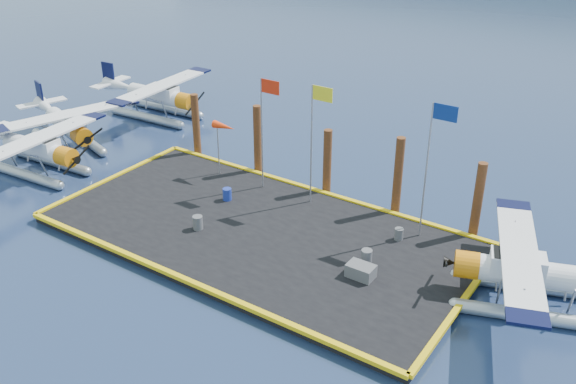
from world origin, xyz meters
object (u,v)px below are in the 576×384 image
flagpole_yellow (315,127)px  piling_1 (258,142)px  seaplane_d (525,276)px  drum_2 (367,257)px  drum_4 (399,234)px  piling_4 (477,203)px  windsock (224,128)px  seaplane_a (39,151)px  seaplane_c (159,98)px  piling_0 (196,127)px  crate (361,271)px  piling_2 (327,164)px  piling_3 (398,179)px  flagpole_red (265,117)px  drum_0 (227,194)px  seaplane_b (68,127)px  flagpole_blue (433,152)px  drum_3 (198,223)px

flagpole_yellow → piling_1: bearing=161.2°
seaplane_d → piling_1: bearing=56.9°
drum_2 → drum_4: 2.62m
piling_4 → windsock: bearing=-173.3°
seaplane_a → seaplane_c: seaplane_c is taller
seaplane_a → piling_0: piling_0 is taller
drum_2 → crate: drum_2 is taller
piling_2 → piling_3: bearing=0.0°
flagpole_red → drum_4: bearing=-6.2°
flagpole_red → seaplane_d: bearing=-8.7°
windsock → piling_0: piling_0 is taller
drum_4 → drum_0: bearing=-171.5°
seaplane_b → flagpole_blue: bearing=112.0°
piling_2 → piling_4: (8.00, 0.00, 0.10)m
drum_4 → piling_4: (2.64, 2.49, 1.31)m
piling_4 → drum_2: bearing=-120.0°
crate → piling_4: piling_4 is taller
drum_4 → piling_4: piling_4 is taller
drum_3 → flagpole_red: 6.46m
piling_0 → piling_2: size_ratio=1.05×
seaplane_b → drum_4: seaplane_b is taller
piling_1 → piling_3: piling_3 is taller
drum_3 → crate: drum_3 is taller
flagpole_blue → seaplane_c: bearing=166.2°
drum_2 → flagpole_red: (-7.85, 3.49, 3.66)m
seaplane_c → piling_4: (23.74, -3.78, 0.58)m
drum_0 → drum_3: (0.71, -3.09, 0.02)m
seaplane_b → drum_2: size_ratio=13.09×
crate → windsock: windsock is taller
crate → seaplane_d: bearing=21.5°
seaplane_a → piling_0: 8.95m
piling_2 → drum_0: bearing=-133.5°
drum_0 → flagpole_red: (0.85, 2.23, 3.68)m
piling_3 → flagpole_yellow: bearing=-157.2°
piling_1 → flagpole_red: bearing=-43.2°
drum_0 → piling_1: piling_1 is taller
seaplane_d → drum_0: (-14.97, -0.08, -0.68)m
seaplane_b → flagpole_blue: flagpole_blue is taller
drum_3 → flagpole_yellow: size_ratio=0.11×
seaplane_c → flagpole_blue: size_ratio=1.42×
seaplane_d → flagpole_red: bearing=61.5°
piling_0 → piling_3: (13.00, 0.00, 0.15)m
seaplane_b → seaplane_d: 27.92m
drum_0 → drum_2: size_ratio=0.94×
seaplane_d → flagpole_red: flagpole_red is taller
drum_4 → seaplane_c: bearing=163.5°
flagpole_yellow → windsock: flagpole_yellow is taller
piling_1 → crate: bearing=-31.9°
windsock → piling_3: (9.53, 1.60, -1.08)m
drum_0 → drum_3: drum_3 is taller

